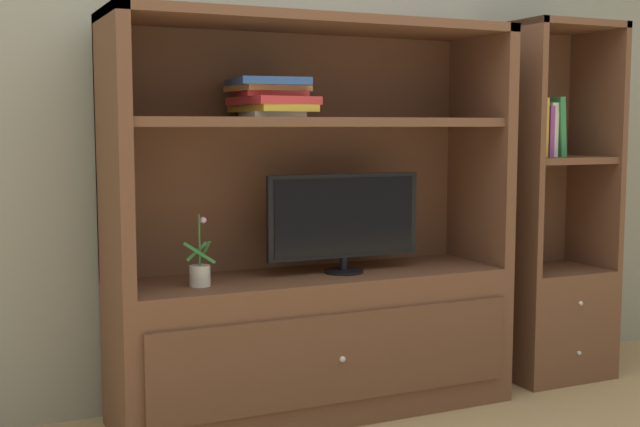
% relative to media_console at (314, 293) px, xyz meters
% --- Properties ---
extents(painted_rear_wall, '(6.00, 0.10, 2.80)m').
position_rel_media_console_xyz_m(painted_rear_wall, '(0.00, 0.34, 0.91)').
color(painted_rear_wall, gray).
rests_on(painted_rear_wall, ground_plane).
extents(media_console, '(1.63, 0.50, 1.58)m').
position_rel_media_console_xyz_m(media_console, '(0.00, 0.00, 0.00)').
color(media_console, brown).
rests_on(media_console, ground_plane).
extents(tv_monitor, '(0.66, 0.16, 0.40)m').
position_rel_media_console_xyz_m(tv_monitor, '(0.12, -0.03, 0.30)').
color(tv_monitor, black).
rests_on(tv_monitor, media_console).
extents(potted_plant, '(0.11, 0.13, 0.27)m').
position_rel_media_console_xyz_m(potted_plant, '(-0.49, -0.06, 0.13)').
color(potted_plant, beige).
rests_on(potted_plant, media_console).
extents(magazine_stack, '(0.32, 0.36, 0.15)m').
position_rel_media_console_xyz_m(magazine_stack, '(-0.19, -0.01, 0.78)').
color(magazine_stack, silver).
rests_on(magazine_stack, media_console).
extents(bookshelf_tall, '(0.49, 0.39, 1.63)m').
position_rel_media_console_xyz_m(bookshelf_tall, '(1.21, 0.00, 0.04)').
color(bookshelf_tall, brown).
rests_on(bookshelf_tall, ground_plane).
extents(upright_book_row, '(0.18, 0.17, 0.27)m').
position_rel_media_console_xyz_m(upright_book_row, '(1.12, -0.01, 0.66)').
color(upright_book_row, purple).
rests_on(upright_book_row, bookshelf_tall).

